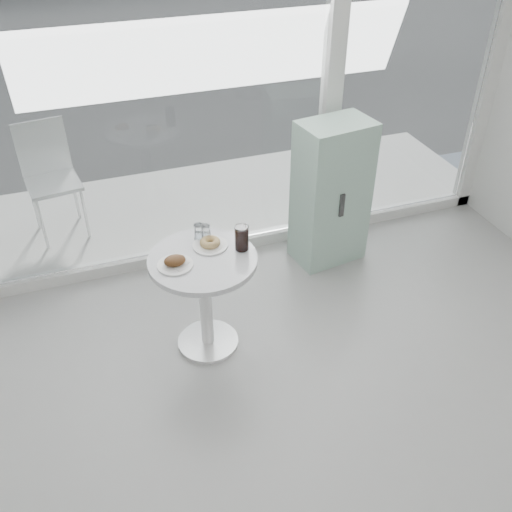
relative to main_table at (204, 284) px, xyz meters
name	(u,v)px	position (x,y,z in m)	size (l,w,h in m)	color
storefront	(233,55)	(0.57, 1.10, 1.16)	(5.00, 0.14, 3.00)	white
main_table	(204,284)	(0.00, 0.00, 0.00)	(0.72, 0.72, 0.77)	white
patio_deck	(206,203)	(0.50, 1.90, -0.53)	(5.60, 1.60, 0.05)	white
mint_cabinet	(331,194)	(1.28, 0.72, 0.07)	(0.62, 0.46, 1.24)	#9DC9B4
patio_chair	(50,172)	(-0.89, 1.87, 0.07)	(0.50, 0.50, 1.01)	white
plate_fritter	(175,262)	(-0.18, -0.02, 0.25)	(0.23, 0.23, 0.07)	white
plate_donut	(210,244)	(0.08, 0.11, 0.24)	(0.24, 0.24, 0.06)	white
water_tumbler_a	(199,233)	(0.04, 0.22, 0.27)	(0.07, 0.07, 0.11)	white
water_tumbler_b	(206,233)	(0.08, 0.20, 0.27)	(0.07, 0.07, 0.11)	white
cola_glass	(242,238)	(0.27, 0.01, 0.30)	(0.09, 0.09, 0.18)	white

